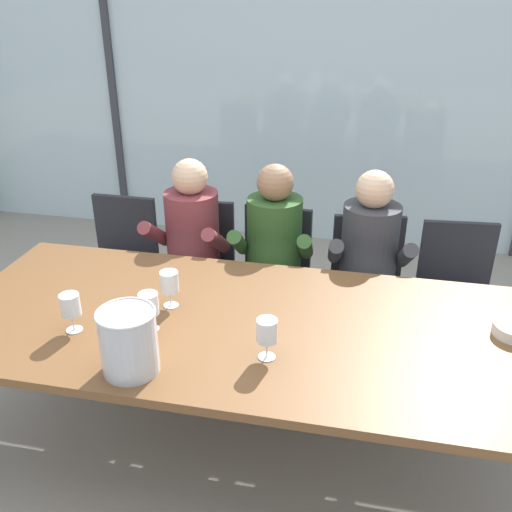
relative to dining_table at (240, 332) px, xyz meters
The scene contains 18 objects.
ground 1.22m from the dining_table, 90.00° to the left, with size 14.00×14.00×0.00m, color #9E9384.
window_glass_panel 2.73m from the dining_table, 90.00° to the left, with size 7.82×0.03×2.60m, color silver.
window_mullion_left 3.23m from the dining_table, 123.68° to the left, with size 0.06×0.06×2.60m, color #38383D.
hillside_vineyard 6.03m from the dining_table, 90.00° to the left, with size 13.82×2.40×1.50m, color #477A38.
dining_table is the anchor object (origin of this frame).
chair_near_curtain 1.42m from the dining_table, 136.30° to the left, with size 0.45×0.45×0.87m.
chair_left_of_center 1.13m from the dining_table, 116.95° to the left, with size 0.46×0.46×0.87m.
chair_center 1.01m from the dining_table, 91.67° to the left, with size 0.48×0.48×0.87m.
chair_right_of_center 1.12m from the dining_table, 60.60° to the left, with size 0.50×0.50×0.87m.
chair_near_window_right 1.44m from the dining_table, 42.93° to the left, with size 0.47×0.47×0.87m.
person_maroon_top 0.99m from the dining_table, 121.33° to the left, with size 0.48×0.62×1.19m.
person_olive_shirt 0.84m from the dining_table, 90.44° to the left, with size 0.48×0.62×1.19m.
person_charcoal_jacket 1.00m from the dining_table, 57.32° to the left, with size 0.48×0.63×1.19m.
ice_bucket_primary 0.56m from the dining_table, 127.73° to the right, with size 0.22×0.22×0.26m.
wine_glass_by_left_taster 0.34m from the dining_table, 54.69° to the right, with size 0.08×0.08×0.17m.
wine_glass_near_bucket 0.39m from the dining_table, 169.82° to the left, with size 0.08×0.08×0.17m.
wine_glass_center_pour 0.42m from the dining_table, 158.39° to the right, with size 0.08×0.08×0.17m.
wine_glass_by_right_taster 0.73m from the dining_table, 162.18° to the right, with size 0.08×0.08×0.17m.
Camera 1 is at (0.50, -2.02, 2.09)m, focal length 39.21 mm.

